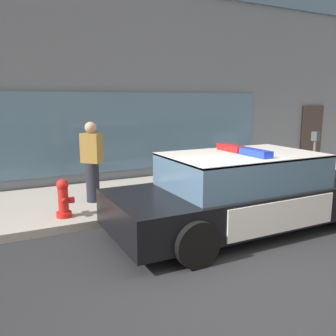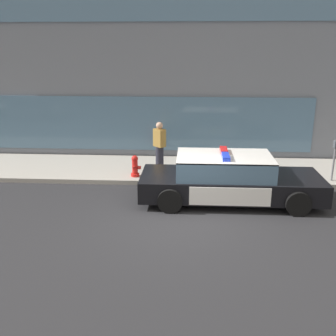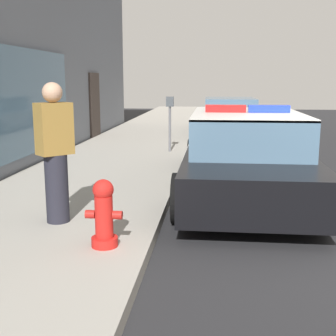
{
  "view_description": "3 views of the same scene",
  "coord_description": "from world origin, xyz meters",
  "px_view_note": "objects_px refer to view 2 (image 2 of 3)",
  "views": [
    {
      "loc": [
        -2.6,
        -3.47,
        2.31
      ],
      "look_at": [
        0.49,
        2.66,
        0.98
      ],
      "focal_mm": 37.9,
      "sensor_mm": 36.0,
      "label": 1
    },
    {
      "loc": [
        0.36,
        -9.16,
        4.3
      ],
      "look_at": [
        -0.35,
        2.79,
        0.55
      ],
      "focal_mm": 41.19,
      "sensor_mm": 36.0,
      "label": 2
    },
    {
      "loc": [
        -5.89,
        1.93,
        1.88
      ],
      "look_at": [
        1.27,
        2.68,
        0.46
      ],
      "focal_mm": 47.82,
      "sensor_mm": 36.0,
      "label": 3
    }
  ],
  "objects_px": {
    "police_cruiser": "(229,179)",
    "pedestrian_on_sidewalk": "(160,146)",
    "fire_hydrant": "(135,166)",
    "parking_meter": "(335,153)"
  },
  "relations": [
    {
      "from": "fire_hydrant",
      "to": "pedestrian_on_sidewalk",
      "type": "height_order",
      "value": "pedestrian_on_sidewalk"
    },
    {
      "from": "police_cruiser",
      "to": "parking_meter",
      "type": "relative_size",
      "value": 3.86
    },
    {
      "from": "police_cruiser",
      "to": "parking_meter",
      "type": "distance_m",
      "value": 3.87
    },
    {
      "from": "fire_hydrant",
      "to": "pedestrian_on_sidewalk",
      "type": "bearing_deg",
      "value": 45.61
    },
    {
      "from": "fire_hydrant",
      "to": "parking_meter",
      "type": "xyz_separation_m",
      "value": [
        6.46,
        -0.04,
        0.58
      ]
    },
    {
      "from": "fire_hydrant",
      "to": "parking_meter",
      "type": "relative_size",
      "value": 0.54
    },
    {
      "from": "police_cruiser",
      "to": "pedestrian_on_sidewalk",
      "type": "height_order",
      "value": "pedestrian_on_sidewalk"
    },
    {
      "from": "parking_meter",
      "to": "police_cruiser",
      "type": "bearing_deg",
      "value": -155.5
    },
    {
      "from": "police_cruiser",
      "to": "pedestrian_on_sidewalk",
      "type": "distance_m",
      "value": 3.28
    },
    {
      "from": "police_cruiser",
      "to": "parking_meter",
      "type": "bearing_deg",
      "value": 24.5
    }
  ]
}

